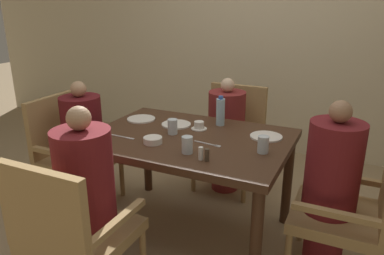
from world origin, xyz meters
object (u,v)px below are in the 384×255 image
glass_tall_far (187,145)px  teacup_with_saucer (200,126)px  chair_right_side (354,207)px  water_bottle (220,112)px  plate_dessert_center (266,137)px  glass_tall_near (173,126)px  chair_far_side (232,134)px  diner_in_far_chair (226,134)px  chair_left_side (71,148)px  plate_main_left (141,119)px  chair_near_corner (71,230)px  diner_in_right_chair (330,188)px  diner_in_left_chair (84,144)px  glass_tall_mid (263,144)px  diner_in_near_chair (87,201)px  plate_main_right (176,124)px  bowl_small (153,140)px

glass_tall_far → teacup_with_saucer: bearing=104.5°
chair_right_side → water_bottle: (-0.99, 0.33, 0.38)m
plate_dessert_center → glass_tall_near: size_ratio=2.06×
chair_far_side → diner_in_far_chair: bearing=-90.0°
chair_left_side → plate_main_left: (0.59, 0.18, 0.28)m
chair_near_corner → glass_tall_far: (0.39, 0.63, 0.33)m
diner_in_right_chair → diner_in_left_chair: bearing=180.0°
diner_in_left_chair → glass_tall_mid: (1.48, -0.06, 0.27)m
chair_far_side → glass_tall_mid: (0.53, -0.96, 0.33)m
chair_far_side → diner_in_near_chair: (-0.27, -1.65, 0.10)m
diner_in_far_chair → plate_main_left: size_ratio=4.68×
diner_in_right_chair → plate_main_right: size_ratio=5.11×
diner_in_far_chair → diner_in_near_chair: diner_in_near_chair is taller
diner_in_left_chair → glass_tall_far: (1.06, -0.27, 0.27)m
chair_right_side → teacup_with_saucer: (-1.09, 0.17, 0.30)m
chair_left_side → bowl_small: 1.00m
teacup_with_saucer → plate_main_left: bearing=178.5°
diner_in_near_chair → bowl_small: bearing=78.3°
diner_in_far_chair → bowl_small: 1.01m
chair_right_side → glass_tall_far: chair_right_side is taller
chair_near_corner → diner_in_near_chair: size_ratio=0.80×
glass_tall_near → chair_right_side: bearing=-0.1°
diner_in_right_chair → glass_tall_mid: diner_in_right_chair is taller
chair_left_side → glass_tall_far: bearing=-12.5°
chair_far_side → chair_near_corner: same height
chair_left_side → plate_main_right: size_ratio=4.14×
glass_tall_near → glass_tall_far: bearing=-47.9°
plate_main_left → diner_in_far_chair: bearing=48.7°
chair_left_side → bowl_small: bearing=-13.0°
bowl_small → glass_tall_far: size_ratio=1.17×
chair_left_side → bowl_small: size_ratio=7.31×
plate_main_left → water_bottle: bearing=13.4°
plate_main_right → water_bottle: bearing=26.4°
chair_right_side → glass_tall_far: (-0.98, -0.27, 0.33)m
chair_far_side → plate_dessert_center: (0.49, -0.69, 0.28)m
bowl_small → glass_tall_mid: bearing=12.3°
chair_right_side → chair_far_side: bearing=140.5°
diner_in_left_chair → teacup_with_saucer: size_ratio=9.32×
diner_in_right_chair → glass_tall_far: (-0.83, -0.27, 0.24)m
chair_right_side → bowl_small: 1.30m
diner_in_near_chair → plate_main_right: size_ratio=5.17×
plate_main_left → water_bottle: 0.63m
plate_dessert_center → glass_tall_mid: 0.28m
water_bottle → glass_tall_mid: 0.58m
plate_main_left → bowl_small: bearing=-49.0°
diner_in_right_chair → glass_tall_near: 1.10m
chair_left_side → plate_dessert_center: (1.58, 0.21, 0.28)m
teacup_with_saucer → glass_tall_mid: 0.58m
chair_left_side → teacup_with_saucer: (1.10, 0.17, 0.30)m
water_bottle → glass_tall_far: 0.59m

